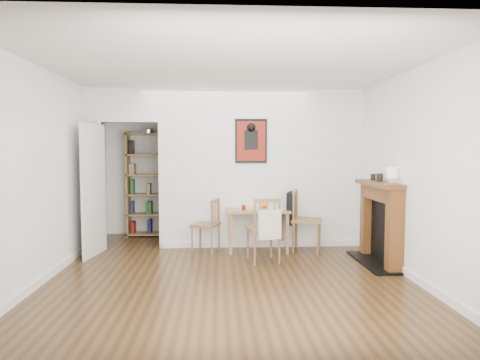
{
  "coord_description": "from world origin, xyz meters",
  "views": [
    {
      "loc": [
        -0.14,
        -5.62,
        1.6
      ],
      "look_at": [
        0.18,
        0.6,
        1.17
      ],
      "focal_mm": 32.0,
      "sensor_mm": 36.0,
      "label": 1
    }
  ],
  "objects": [
    {
      "name": "room_shell",
      "position": [
        0.1,
        1.34,
        1.3
      ],
      "size": [
        5.2,
        5.2,
        5.2
      ],
      "color": "white",
      "rests_on": "ground"
    },
    {
      "name": "fireplace",
      "position": [
        2.16,
        0.25,
        0.62
      ],
      "size": [
        0.45,
        1.25,
        1.16
      ],
      "color": "brown",
      "rests_on": "ground"
    },
    {
      "name": "chair_left",
      "position": [
        -0.34,
        1.07,
        0.42
      ],
      "size": [
        0.54,
        0.54,
        0.84
      ],
      "color": "olive",
      "rests_on": "ground"
    },
    {
      "name": "placemat",
      "position": [
        0.33,
        1.16,
        0.67
      ],
      "size": [
        0.46,
        0.37,
        0.0
      ],
      "primitive_type": "cube",
      "rotation": [
        0.0,
        0.0,
        0.11
      ],
      "color": "beige",
      "rests_on": "dining_table"
    },
    {
      "name": "orange_fruit",
      "position": [
        0.61,
        1.23,
        0.71
      ],
      "size": [
        0.08,
        0.08,
        0.08
      ],
      "primitive_type": "sphere",
      "color": "orange",
      "rests_on": "dining_table"
    },
    {
      "name": "chair_right",
      "position": [
        1.24,
        1.01,
        0.5
      ],
      "size": [
        0.66,
        0.61,
        0.97
      ],
      "color": "olive",
      "rests_on": "ground"
    },
    {
      "name": "dining_table",
      "position": [
        0.49,
        1.1,
        0.59
      ],
      "size": [
        0.98,
        0.62,
        0.67
      ],
      "color": "#A47A4C",
      "rests_on": "ground"
    },
    {
      "name": "ceramic_jar_a",
      "position": [
        2.16,
        0.33,
        1.22
      ],
      "size": [
        0.09,
        0.09,
        0.11
      ],
      "primitive_type": "cylinder",
      "color": "black",
      "rests_on": "fireplace"
    },
    {
      "name": "ground",
      "position": [
        0.0,
        0.0,
        0.0
      ],
      "size": [
        5.2,
        5.2,
        0.0
      ],
      "primitive_type": "plane",
      "color": "#4D3419",
      "rests_on": "ground"
    },
    {
      "name": "ceramic_jar_b",
      "position": [
        2.16,
        0.58,
        1.21
      ],
      "size": [
        0.07,
        0.07,
        0.09
      ],
      "primitive_type": "cylinder",
      "color": "black",
      "rests_on": "fireplace"
    },
    {
      "name": "bookshelf",
      "position": [
        -1.42,
        2.4,
        0.96
      ],
      "size": [
        0.82,
        0.33,
        1.94
      ],
      "color": "#A47A4C",
      "rests_on": "ground"
    },
    {
      "name": "red_glass",
      "position": [
        0.26,
        0.99,
        0.71
      ],
      "size": [
        0.06,
        0.06,
        0.08
      ],
      "primitive_type": "cylinder",
      "color": "maroon",
      "rests_on": "dining_table"
    },
    {
      "name": "chair_front",
      "position": [
        0.51,
        0.41,
        0.47
      ],
      "size": [
        0.55,
        0.6,
        0.93
      ],
      "color": "olive",
      "rests_on": "ground"
    },
    {
      "name": "notebook",
      "position": [
        0.81,
        1.1,
        0.67
      ],
      "size": [
        0.31,
        0.23,
        0.02
      ],
      "primitive_type": "cube",
      "rotation": [
        0.0,
        0.0,
        0.02
      ],
      "color": "silver",
      "rests_on": "dining_table"
    },
    {
      "name": "mantel_lamp",
      "position": [
        2.14,
        -0.13,
        1.3
      ],
      "size": [
        0.14,
        0.14,
        0.22
      ],
      "color": "silver",
      "rests_on": "fireplace"
    }
  ]
}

